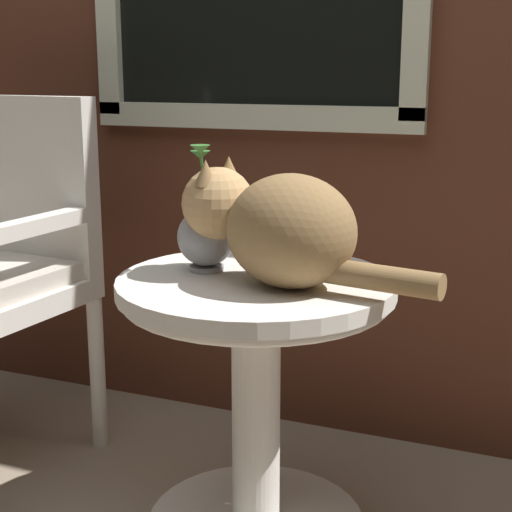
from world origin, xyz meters
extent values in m
cube|color=beige|center=(-0.05, 0.84, 0.93)|extent=(0.99, 0.03, 0.07)
cylinder|color=silver|center=(0.19, 0.28, 0.31)|extent=(0.11, 0.11, 0.55)
cylinder|color=silver|center=(0.19, 0.28, 0.60)|extent=(0.62, 0.62, 0.03)
torus|color=silver|center=(0.19, 0.28, 0.57)|extent=(0.59, 0.59, 0.02)
cylinder|color=silver|center=(-0.39, 0.51, 0.22)|extent=(0.04, 0.04, 0.45)
cube|color=silver|center=(-0.61, 0.52, 0.75)|extent=(0.50, 0.11, 0.49)
cube|color=silver|center=(-0.41, 0.29, 0.69)|extent=(0.09, 0.44, 0.04)
ellipsoid|color=olive|center=(0.29, 0.24, 0.74)|extent=(0.32, 0.29, 0.24)
sphere|color=tan|center=(0.11, 0.27, 0.78)|extent=(0.16, 0.16, 0.16)
cone|color=olive|center=(0.11, 0.32, 0.85)|extent=(0.05, 0.05, 0.06)
cone|color=olive|center=(0.10, 0.23, 0.85)|extent=(0.05, 0.05, 0.06)
cylinder|color=olive|center=(0.49, 0.21, 0.67)|extent=(0.26, 0.10, 0.05)
cylinder|color=#99999E|center=(0.06, 0.30, 0.63)|extent=(0.08, 0.08, 0.01)
ellipsoid|color=#99999E|center=(0.06, 0.30, 0.70)|extent=(0.13, 0.13, 0.13)
cylinder|color=#99999E|center=(0.06, 0.30, 0.77)|extent=(0.07, 0.07, 0.05)
torus|color=#99999E|center=(0.06, 0.30, 0.80)|extent=(0.09, 0.09, 0.02)
cylinder|color=#387533|center=(0.06, 0.29, 0.84)|extent=(0.01, 0.02, 0.09)
cone|color=#387533|center=(0.06, 0.28, 0.88)|extent=(0.04, 0.04, 0.02)
cylinder|color=#387533|center=(0.07, 0.28, 0.85)|extent=(0.02, 0.05, 0.11)
cone|color=#387533|center=(0.07, 0.26, 0.90)|extent=(0.04, 0.04, 0.02)
camera|label=1|loc=(0.81, -1.25, 1.07)|focal=54.76mm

